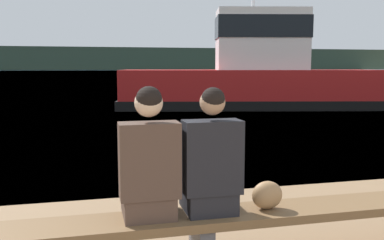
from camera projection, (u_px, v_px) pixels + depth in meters
The scene contains 7 objects.
water_surface at pixel (91, 72), 121.05m from camera, with size 240.00×240.00×0.00m, color #386084.
far_shoreline at pixel (90, 59), 171.47m from camera, with size 600.00×12.00×8.96m, color #2D3D2D.
bench_main at pixel (202, 224), 3.32m from camera, with size 7.19×0.43×0.46m.
person_left at pixel (149, 164), 3.18m from camera, with size 0.44×0.43×1.00m.
person_right at pixel (211, 162), 3.29m from camera, with size 0.44×0.43×0.99m.
shopping_bag at pixel (267, 195), 3.43m from camera, with size 0.25×0.16×0.23m.
tugboat_red at pixel (251, 77), 16.44m from camera, with size 10.23×4.92×6.76m.
Camera 1 is at (-0.71, 0.18, 1.60)m, focal length 40.00 mm.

